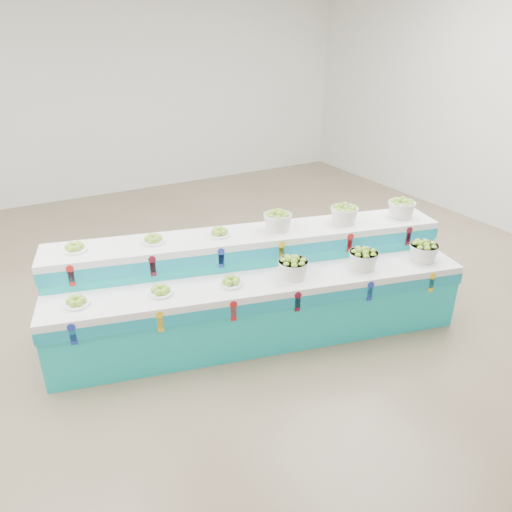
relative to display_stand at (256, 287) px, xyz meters
name	(u,v)px	position (x,y,z in m)	size (l,w,h in m)	color
ground	(223,311)	(-0.16, 0.49, -0.51)	(10.00, 10.00, 0.00)	brown
back_wall	(100,86)	(-0.16, 5.49, 1.49)	(10.00, 10.00, 0.00)	silver
display_stand	(256,287)	(0.00, 0.00, 0.00)	(4.19, 1.08, 1.02)	#18BBBA
plate_lower_left	(76,301)	(-1.74, 0.16, 0.26)	(0.23, 0.23, 0.09)	white
plate_lower_mid	(161,290)	(-1.02, -0.02, 0.26)	(0.23, 0.23, 0.09)	white
plate_lower_right	(231,281)	(-0.37, -0.18, 0.26)	(0.23, 0.23, 0.09)	white
basket_lower_left	(293,267)	(0.24, -0.33, 0.32)	(0.30, 0.30, 0.22)	silver
basket_lower_mid	(363,258)	(0.97, -0.51, 0.32)	(0.30, 0.30, 0.22)	silver
basket_lower_right	(424,251)	(1.65, -0.67, 0.32)	(0.30, 0.30, 0.22)	silver
plate_upper_left	(75,247)	(-1.62, 0.66, 0.56)	(0.23, 0.23, 0.09)	white
plate_upper_mid	(153,239)	(-0.90, 0.49, 0.56)	(0.23, 0.23, 0.09)	white
plate_upper_right	(219,232)	(-0.25, 0.33, 0.56)	(0.23, 0.23, 0.09)	white
basket_upper_left	(278,220)	(0.36, 0.18, 0.62)	(0.30, 0.30, 0.22)	silver
basket_upper_mid	(344,213)	(1.10, 0.00, 0.62)	(0.30, 0.30, 0.22)	silver
basket_upper_right	(401,208)	(1.78, -0.17, 0.62)	(0.30, 0.30, 0.22)	silver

